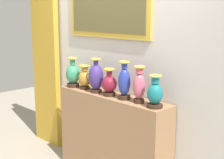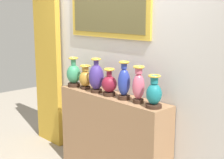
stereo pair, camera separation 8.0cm
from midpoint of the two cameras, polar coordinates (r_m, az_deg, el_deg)
name	(u,v)px [view 2 (the right image)]	position (r m, az deg, el deg)	size (l,w,h in m)	color
display_shelf	(112,137)	(3.93, 0.59, -9.88)	(1.53, 0.33, 1.02)	#99704C
back_wall	(126,51)	(3.85, 2.94, 4.92)	(3.84, 0.14, 2.96)	silver
curtain_gold	(47,52)	(4.94, -10.58, 4.69)	(0.57, 0.08, 2.74)	gold
vase_jade	(74,74)	(4.19, -6.06, 0.91)	(0.18, 0.18, 0.37)	#382319
vase_ochre	(85,78)	(4.05, -4.03, 0.27)	(0.15, 0.15, 0.29)	#382319
vase_indigo	(96,77)	(3.86, -2.13, 0.43)	(0.18, 0.18, 0.40)	#382319
vase_burgundy	(109,84)	(3.71, 0.17, -0.78)	(0.17, 0.17, 0.31)	#382319
vase_cobalt	(124,82)	(3.56, 2.71, -0.48)	(0.13, 0.13, 0.42)	#382319
vase_rose	(139,86)	(3.42, 5.24, -1.05)	(0.13, 0.13, 0.39)	#382319
vase_teal	(154,94)	(3.28, 7.92, -2.46)	(0.16, 0.16, 0.33)	#382319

